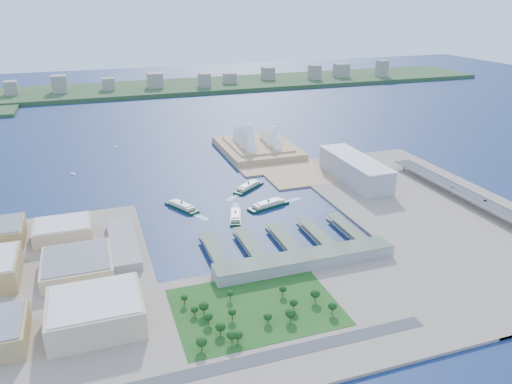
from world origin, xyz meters
name	(u,v)px	position (x,y,z in m)	size (l,w,h in m)	color
ground	(252,219)	(0.00, 0.00, 0.00)	(3000.00, 3000.00, 0.00)	#0D1C3F
west_land	(41,297)	(-250.00, -105.00, 1.50)	(220.00, 390.00, 3.00)	gray
south_land	(324,308)	(0.00, -210.00, 1.50)	(720.00, 180.00, 3.00)	gray
east_land	(431,209)	(240.00, -50.00, 1.50)	(240.00, 500.00, 3.00)	gray
peninsula	(262,154)	(107.50, 260.00, 1.50)	(135.00, 220.00, 3.00)	tan
far_shore	(149,89)	(0.00, 980.00, 6.00)	(2200.00, 260.00, 12.00)	#2D4926
opera_house	(257,135)	(105.00, 280.00, 32.00)	(134.00, 180.00, 58.00)	white
toaster_building	(355,169)	(195.00, 80.00, 20.50)	(45.00, 155.00, 35.00)	#98989E
expressway	(473,201)	(300.00, -60.00, 8.93)	(26.00, 340.00, 11.85)	gray
west_buildings	(40,266)	(-250.00, -70.00, 16.50)	(200.00, 280.00, 27.00)	#A18650
ferry_wharves	(283,240)	(14.00, -75.00, 4.65)	(184.00, 90.00, 9.30)	#4B5843
terminal_building	(305,260)	(15.00, -135.00, 9.00)	(200.00, 28.00, 12.00)	gray
park	(256,299)	(-60.00, -190.00, 11.00)	(150.00, 110.00, 16.00)	#194714
far_skyline	(149,78)	(0.00, 960.00, 39.50)	(1900.00, 140.00, 55.00)	gray
ferry_a	(182,205)	(-79.35, 64.20, 5.43)	(14.62, 57.43, 10.86)	black
ferry_b	(249,185)	(30.10, 104.70, 5.68)	(15.29, 60.07, 11.36)	black
ferry_c	(236,214)	(-18.72, 11.10, 5.13)	(13.81, 54.24, 10.26)	black
ferry_d	(269,203)	(34.43, 30.45, 5.82)	(15.67, 61.56, 11.64)	black
boat_a	(73,174)	(-219.41, 258.66, 1.27)	(3.29, 13.17, 2.54)	white
boat_b	(116,147)	(-140.78, 393.79, 1.26)	(3.27, 9.34, 2.52)	white
boat_c	(279,123)	(221.82, 465.78, 1.30)	(3.37, 11.55, 2.60)	white
boat_e	(189,124)	(26.88, 526.08, 1.20)	(3.10, 9.74, 2.39)	white
car_b	(485,201)	(304.00, -76.91, 15.57)	(1.53, 4.40, 1.45)	slate
car_c	(452,187)	(296.00, -20.67, 15.52)	(1.88, 4.62, 1.34)	slate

